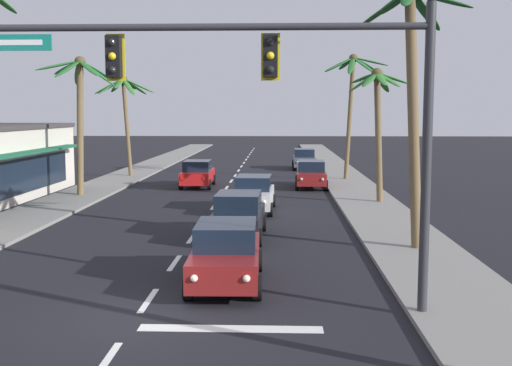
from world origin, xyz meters
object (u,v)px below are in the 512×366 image
Objects in this scene: traffic_signal_mast at (278,89)px; sedan_lead_at_stop_bar at (226,253)px; sedan_fifth_in_queue at (254,193)px; sedan_oncoming_far at (198,174)px; sedan_parked_nearest_kerb at (304,159)px; palm_right_farthest at (352,85)px; palm_right_second at (412,64)px; palm_right_third at (378,104)px; palm_left_third at (80,96)px; sedan_third_in_queue at (238,215)px; sedan_parked_mid_kerb at (311,174)px; palm_left_farthest at (125,98)px.

traffic_signal_mast reaches higher than sedan_lead_at_stop_bar.
sedan_fifth_in_queue is (-1.16, 15.11, -4.32)m from traffic_signal_mast.
sedan_oncoming_far is (-5.04, 24.54, -4.32)m from traffic_signal_mast.
sedan_oncoming_far is 1.00× the size of sedan_parked_nearest_kerb.
sedan_oncoming_far is 0.52× the size of palm_right_farthest.
palm_right_second is 1.28× the size of palm_right_third.
palm_left_third is at bearing 139.35° from palm_right_second.
traffic_signal_mast is 15.76m from sedan_fifth_in_queue.
palm_right_second is (5.81, -2.09, 5.35)m from sedan_third_in_queue.
sedan_lead_at_stop_bar and sedan_parked_mid_kerb have the same top height.
palm_right_second is at bearing -82.66° from sedan_parked_mid_kerb.
sedan_fifth_in_queue is at bearing 87.09° from sedan_third_in_queue.
palm_left_third is 15.93m from palm_right_third.
sedan_third_in_queue is at bearing -107.99° from palm_right_farthest.
traffic_signal_mast is 1.20× the size of palm_right_second.
palm_right_farthest is (6.35, 26.08, 5.66)m from sedan_lead_at_stop_bar.
palm_right_farthest is at bearing 90.20° from palm_right_third.
palm_left_third reaches higher than palm_right_third.
sedan_fifth_in_queue is 10.20m from sedan_oncoming_far.
sedan_parked_mid_kerb is at bearing 71.26° from sedan_fifth_in_queue.
palm_left_third is (-12.84, -4.81, 4.68)m from sedan_parked_mid_kerb.
sedan_third_in_queue is 11.78m from palm_right_third.
palm_left_farthest reaches higher than palm_right_third.
sedan_lead_at_stop_bar is at bearing -91.08° from sedan_fifth_in_queue.
palm_left_third reaches higher than traffic_signal_mast.
palm_left_farthest is 28.02m from palm_right_second.
sedan_fifth_in_queue is at bearing -57.04° from palm_left_farthest.
traffic_signal_mast is 24.99m from sedan_parked_mid_kerb.
palm_left_farthest is at bearing 109.93° from traffic_signal_mast.
traffic_signal_mast is 37.52m from sedan_parked_nearest_kerb.
palm_right_third is at bearing -38.13° from palm_left_farthest.
sedan_fifth_in_queue is at bearing -108.74° from sedan_parked_mid_kerb.
sedan_fifth_in_queue is (0.32, 6.29, 0.00)m from sedan_third_in_queue.
palm_left_third is (-12.93, -17.49, 4.68)m from sedan_parked_nearest_kerb.
sedan_lead_at_stop_bar is 0.51× the size of palm_right_second.
palm_right_second reaches higher than palm_left_third.
sedan_oncoming_far is (-3.88, 9.44, 0.00)m from sedan_fifth_in_queue.
palm_left_farthest is (-12.99, 5.67, 4.82)m from sedan_parked_mid_kerb.
sedan_parked_mid_kerb is 0.65× the size of palm_right_third.
palm_right_second is at bearing -19.78° from sedan_third_in_queue.
sedan_fifth_in_queue is at bearing -25.58° from palm_left_third.
sedan_parked_mid_kerb is at bearing -23.60° from palm_left_farthest.
sedan_parked_mid_kerb is (2.04, 24.53, -4.32)m from traffic_signal_mast.
sedan_parked_nearest_kerb is 0.99× the size of sedan_parked_mid_kerb.
sedan_oncoming_far is 0.65× the size of palm_right_third.
palm_right_third is at bearing 53.93° from sedan_third_in_queue.
sedan_parked_mid_kerb is at bearing 81.13° from sedan_lead_at_stop_bar.
sedan_parked_nearest_kerb is (3.60, 28.40, 0.00)m from sedan_third_in_queue.
sedan_lead_at_stop_bar is 22.27m from sedan_parked_mid_kerb.
sedan_fifth_in_queue is at bearing 94.40° from traffic_signal_mast.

